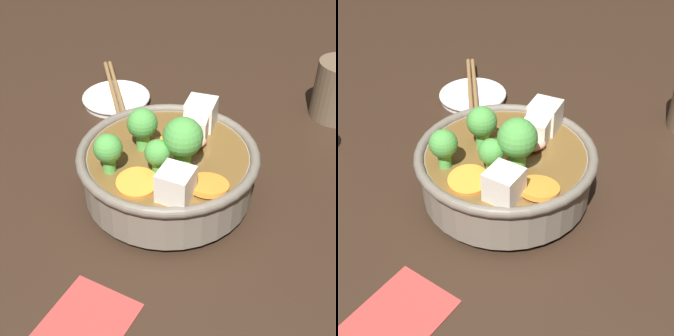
% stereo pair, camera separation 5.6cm
% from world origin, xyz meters
% --- Properties ---
extents(ground_plane, '(3.00, 3.00, 0.00)m').
position_xyz_m(ground_plane, '(0.00, 0.00, 0.00)').
color(ground_plane, black).
extents(stirfry_bowl, '(0.21, 0.21, 0.13)m').
position_xyz_m(stirfry_bowl, '(-0.00, -0.00, 0.05)').
color(stirfry_bowl, slate).
rests_on(stirfry_bowl, ground_plane).
extents(side_saucer, '(0.11, 0.11, 0.01)m').
position_xyz_m(side_saucer, '(0.09, 0.22, 0.01)').
color(side_saucer, white).
rests_on(side_saucer, ground_plane).
extents(napkin, '(0.13, 0.11, 0.00)m').
position_xyz_m(napkin, '(-0.19, -0.09, 0.00)').
color(napkin, '#A33833').
rests_on(napkin, ground_plane).
extents(chopsticks_pair, '(0.13, 0.20, 0.01)m').
position_xyz_m(chopsticks_pair, '(0.09, 0.22, 0.02)').
color(chopsticks_pair, olive).
rests_on(chopsticks_pair, side_saucer).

